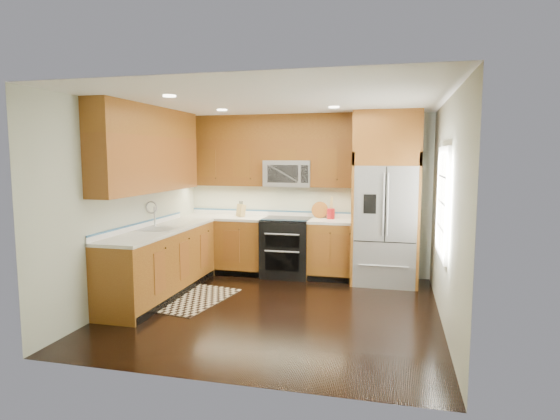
% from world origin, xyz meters
% --- Properties ---
extents(ground, '(4.00, 4.00, 0.00)m').
position_xyz_m(ground, '(0.00, 0.00, 0.00)').
color(ground, black).
rests_on(ground, ground).
extents(wall_back, '(4.00, 0.02, 2.60)m').
position_xyz_m(wall_back, '(0.00, 2.00, 1.30)').
color(wall_back, '#AFB5A3').
rests_on(wall_back, ground).
extents(wall_left, '(0.02, 4.00, 2.60)m').
position_xyz_m(wall_left, '(-2.00, 0.00, 1.30)').
color(wall_left, '#AFB5A3').
rests_on(wall_left, ground).
extents(wall_right, '(0.02, 4.00, 2.60)m').
position_xyz_m(wall_right, '(2.00, 0.00, 1.30)').
color(wall_right, '#AFB5A3').
rests_on(wall_right, ground).
extents(window, '(0.04, 1.10, 1.30)m').
position_xyz_m(window, '(1.98, 0.20, 1.40)').
color(window, white).
rests_on(window, ground).
extents(base_cabinets, '(2.85, 3.00, 0.90)m').
position_xyz_m(base_cabinets, '(-1.23, 0.90, 0.45)').
color(base_cabinets, brown).
rests_on(base_cabinets, ground).
extents(countertop, '(2.86, 3.01, 0.04)m').
position_xyz_m(countertop, '(-1.09, 1.01, 0.92)').
color(countertop, white).
rests_on(countertop, base_cabinets).
extents(upper_cabinets, '(2.85, 3.00, 1.15)m').
position_xyz_m(upper_cabinets, '(-1.15, 1.09, 2.02)').
color(upper_cabinets, brown).
rests_on(upper_cabinets, ground).
extents(range, '(0.76, 0.67, 0.95)m').
position_xyz_m(range, '(-0.25, 1.67, 0.47)').
color(range, black).
rests_on(range, ground).
extents(microwave, '(0.76, 0.40, 0.42)m').
position_xyz_m(microwave, '(-0.25, 1.80, 1.66)').
color(microwave, '#B2B2B7').
rests_on(microwave, ground).
extents(refrigerator, '(0.98, 0.75, 2.60)m').
position_xyz_m(refrigerator, '(1.30, 1.63, 1.30)').
color(refrigerator, '#B2B2B7').
rests_on(refrigerator, ground).
extents(sink_faucet, '(0.54, 0.44, 0.37)m').
position_xyz_m(sink_faucet, '(-1.73, 0.23, 0.99)').
color(sink_faucet, '#B2B2B7').
rests_on(sink_faucet, countertop).
extents(rug, '(1.00, 1.42, 0.01)m').
position_xyz_m(rug, '(-1.20, 0.14, 0.01)').
color(rug, black).
rests_on(rug, ground).
extents(knife_block, '(0.13, 0.15, 0.26)m').
position_xyz_m(knife_block, '(-1.04, 1.73, 1.05)').
color(knife_block, '#A2894F').
rests_on(knife_block, countertop).
extents(utensil_crock, '(0.16, 0.16, 0.35)m').
position_xyz_m(utensil_crock, '(0.44, 1.81, 1.06)').
color(utensil_crock, '#A6141B').
rests_on(utensil_crock, countertop).
extents(cutting_board, '(0.28, 0.28, 0.02)m').
position_xyz_m(cutting_board, '(0.25, 1.88, 0.95)').
color(cutting_board, brown).
rests_on(cutting_board, countertop).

